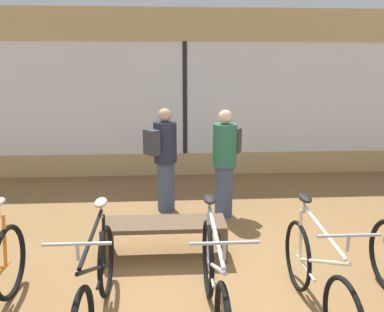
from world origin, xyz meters
TOP-DOWN VIEW (x-y plane):
  - ground_plane at (0.00, 0.00)m, footprint 24.00×24.00m
  - shop_back_wall at (0.00, 4.11)m, footprint 12.00×0.08m
  - bicycle_left at (-0.93, -0.40)m, footprint 0.46×1.71m
  - bicycle_center at (0.05, -0.47)m, footprint 0.46×1.80m
  - bicycle_right at (0.94, -0.40)m, footprint 0.46×1.69m
  - display_bench at (-0.38, 0.78)m, footprint 1.40×0.44m
  - customer_near_rack at (0.48, 1.96)m, footprint 0.51×0.56m
  - customer_by_window at (-0.39, 2.20)m, footprint 0.56×0.52m

SIDE VIEW (x-z plane):
  - ground_plane at x=0.00m, z-range 0.00..0.00m
  - display_bench at x=-0.38m, z-range 0.14..0.57m
  - bicycle_left at x=-0.93m, z-range -0.13..0.89m
  - bicycle_right at x=0.94m, z-range -0.12..0.90m
  - bicycle_center at x=0.05m, z-range -0.12..0.93m
  - customer_by_window at x=-0.39m, z-range 0.06..1.62m
  - customer_near_rack at x=0.48m, z-range 0.06..1.63m
  - shop_back_wall at x=0.00m, z-range 0.04..3.24m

